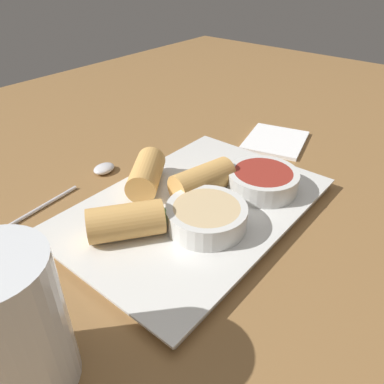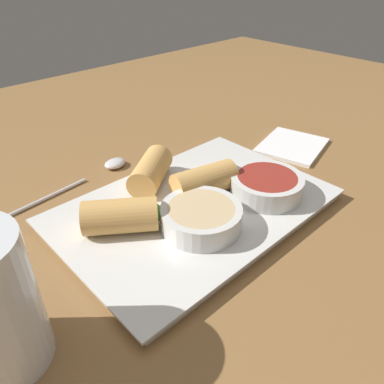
% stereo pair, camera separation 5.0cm
% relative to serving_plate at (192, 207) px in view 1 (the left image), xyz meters
% --- Properties ---
extents(table_surface, '(1.80, 1.40, 0.02)m').
position_rel_serving_plate_xyz_m(table_surface, '(-0.03, 0.00, -0.02)').
color(table_surface, olive).
rests_on(table_surface, ground).
extents(serving_plate, '(0.34, 0.23, 0.01)m').
position_rel_serving_plate_xyz_m(serving_plate, '(0.00, 0.00, 0.00)').
color(serving_plate, silver).
rests_on(serving_plate, table_surface).
extents(roll_front_left, '(0.09, 0.06, 0.04)m').
position_rel_serving_plate_xyz_m(roll_front_left, '(-0.03, -0.00, 0.03)').
color(roll_front_left, '#DBA356').
rests_on(roll_front_left, serving_plate).
extents(roll_front_right, '(0.09, 0.08, 0.04)m').
position_rel_serving_plate_xyz_m(roll_front_right, '(0.09, -0.01, 0.03)').
color(roll_front_right, '#DBA356').
rests_on(roll_front_right, serving_plate).
extents(roll_back_left, '(0.09, 0.08, 0.04)m').
position_rel_serving_plate_xyz_m(roll_back_left, '(0.01, -0.07, 0.03)').
color(roll_back_left, '#DBA356').
rests_on(roll_back_left, serving_plate).
extents(dipping_bowl_near, '(0.10, 0.10, 0.03)m').
position_rel_serving_plate_xyz_m(dipping_bowl_near, '(0.03, 0.04, 0.02)').
color(dipping_bowl_near, silver).
rests_on(dipping_bowl_near, serving_plate).
extents(dipping_bowl_far, '(0.10, 0.10, 0.03)m').
position_rel_serving_plate_xyz_m(dipping_bowl_far, '(-0.08, 0.05, 0.02)').
color(dipping_bowl_far, silver).
rests_on(dipping_bowl_far, serving_plate).
extents(spoon, '(0.20, 0.04, 0.01)m').
position_rel_serving_plate_xyz_m(spoon, '(0.03, -0.17, -0.00)').
color(spoon, silver).
rests_on(spoon, table_surface).
extents(napkin, '(0.14, 0.12, 0.01)m').
position_rel_serving_plate_xyz_m(napkin, '(-0.26, -0.02, -0.00)').
color(napkin, white).
rests_on(napkin, table_surface).
extents(drinking_glass, '(0.08, 0.08, 0.13)m').
position_rel_serving_plate_xyz_m(drinking_glass, '(0.26, 0.04, 0.06)').
color(drinking_glass, silver).
rests_on(drinking_glass, table_surface).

